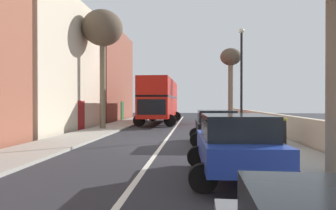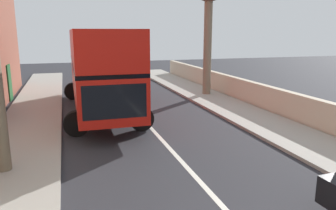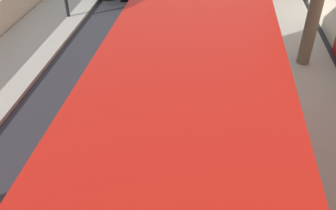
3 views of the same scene
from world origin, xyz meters
name	(u,v)px [view 1 (image 1 of 3)]	position (x,y,z in m)	size (l,w,h in m)	color
ground_plane	(164,143)	(0.00, 0.00, 0.00)	(84.00, 84.00, 0.00)	#28282D
road_centre_line	(164,143)	(0.00, 0.00, 0.00)	(0.16, 54.00, 0.01)	silver
sidewalk_left	(66,141)	(-4.90, 0.00, 0.06)	(2.60, 60.00, 0.12)	#9E998E
sidewalk_right	(267,143)	(4.90, 0.00, 0.06)	(2.60, 60.00, 0.12)	#9E998E
terraced_houses_left	(3,52)	(-8.50, 0.42, 4.62)	(4.07, 47.52, 9.91)	#9E6647
boundary_wall_right	(301,131)	(6.45, 0.00, 0.64)	(0.36, 54.00, 1.28)	beige
double_decker_bus	(160,99)	(-1.70, 13.37, 2.35)	(3.63, 10.93, 4.06)	red
parked_car_blue_right_0	(235,143)	(2.50, -6.46, 0.94)	(2.52, 4.11, 1.66)	#1E389E
parked_car_black_right_3	(216,125)	(2.50, 0.04, 0.92)	(2.55, 3.98, 1.61)	black
street_tree_right_1	(231,62)	(5.18, 15.93, 6.02)	(2.10, 2.10, 7.34)	#7A6B56
street_tree_left_2	(103,31)	(-5.14, 6.71, 7.19)	(2.92, 2.92, 8.57)	brown
lamppost_right	(241,72)	(4.30, 3.75, 3.81)	(0.32, 0.32, 6.31)	black
litter_bin_right	(280,131)	(5.30, -0.68, 0.70)	(0.55, 0.55, 1.16)	black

